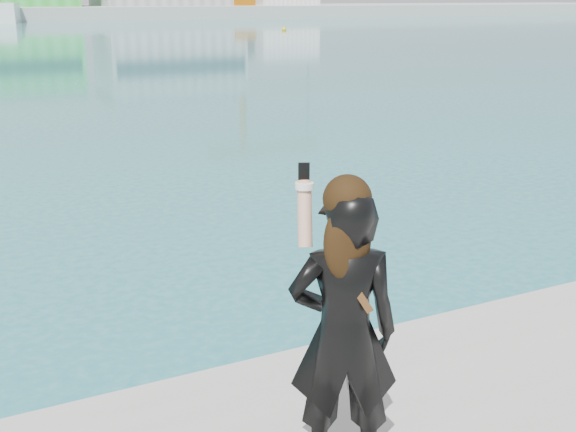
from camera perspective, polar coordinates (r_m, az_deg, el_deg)
name	(u,v)px	position (r m, az deg, el deg)	size (l,w,h in m)	color
buoy_near	(284,31)	(80.67, -0.31, 14.43)	(0.50, 0.50, 0.50)	yellow
woman	(344,326)	(4.16, 4.42, -8.63)	(0.75, 0.64, 1.84)	black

